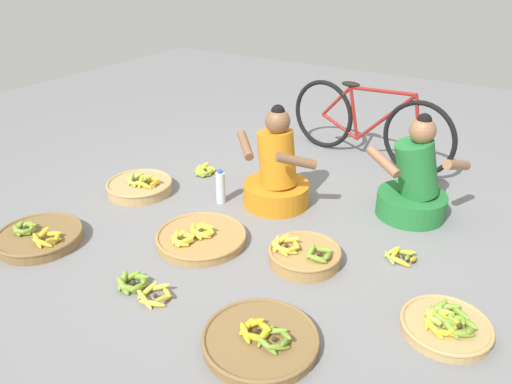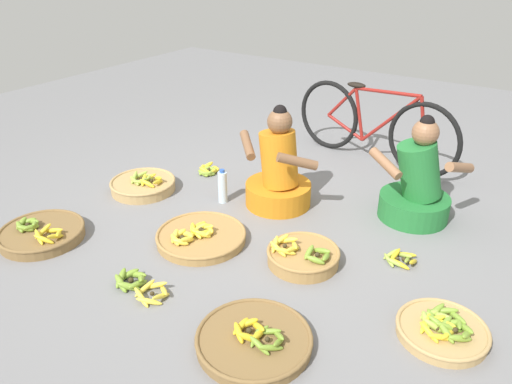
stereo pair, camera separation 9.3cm
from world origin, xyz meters
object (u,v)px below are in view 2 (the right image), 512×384
(vendor_woman_front, at_px, (278,174))
(water_bottle, at_px, (223,187))
(vendor_woman_behind, at_px, (417,187))
(banana_basket_near_bicycle, at_px, (143,185))
(bicycle_leaning, at_px, (373,125))
(loose_bananas_back_center, at_px, (138,284))
(banana_basket_front_right, at_px, (201,236))
(banana_basket_front_center, at_px, (42,233))
(banana_basket_front_left, at_px, (442,329))
(loose_bananas_back_right, at_px, (400,259))
(banana_basket_mid_left, at_px, (303,255))
(banana_basket_back_left, at_px, (254,340))
(loose_bananas_near_vendor, at_px, (208,170))

(vendor_woman_front, height_order, water_bottle, vendor_woman_front)
(vendor_woman_behind, xyz_separation_m, banana_basket_near_bicycle, (-2.04, -0.81, -0.21))
(bicycle_leaning, height_order, loose_bananas_back_center, bicycle_leaning)
(banana_basket_front_right, relative_size, loose_bananas_back_center, 1.52)
(vendor_woman_front, height_order, banana_basket_front_center, vendor_woman_front)
(banana_basket_front_center, bearing_deg, banana_basket_front_left, 12.53)
(banana_basket_near_bicycle, relative_size, loose_bananas_back_right, 2.49)
(bicycle_leaning, bearing_deg, loose_bananas_back_right, -61.15)
(loose_bananas_back_right, xyz_separation_m, loose_bananas_back_center, (-1.23, -1.15, 0.01))
(vendor_woman_behind, relative_size, banana_basket_near_bicycle, 1.49)
(vendor_woman_front, distance_m, loose_bananas_back_center, 1.42)
(banana_basket_mid_left, xyz_separation_m, banana_basket_near_bicycle, (-1.63, 0.19, -0.00))
(loose_bananas_back_right, relative_size, loose_bananas_back_center, 0.53)
(loose_bananas_back_center, height_order, water_bottle, water_bottle)
(vendor_woman_behind, distance_m, loose_bananas_back_center, 2.11)
(vendor_woman_behind, bearing_deg, banana_basket_front_right, -134.12)
(banana_basket_near_bicycle, bearing_deg, loose_bananas_back_right, 4.65)
(loose_bananas_back_center, bearing_deg, loose_bananas_back_right, 43.20)
(banana_basket_front_left, height_order, loose_bananas_back_right, banana_basket_front_left)
(loose_bananas_back_center, bearing_deg, banana_basket_back_left, -0.27)
(vendor_woman_front, height_order, loose_bananas_near_vendor, vendor_woman_front)
(vendor_woman_behind, relative_size, banana_basket_back_left, 1.32)
(bicycle_leaning, relative_size, loose_bananas_back_center, 4.03)
(vendor_woman_front, bearing_deg, loose_bananas_back_right, -12.71)
(vendor_woman_behind, height_order, banana_basket_mid_left, vendor_woman_behind)
(vendor_woman_behind, relative_size, banana_basket_front_right, 1.28)
(banana_basket_front_right, xyz_separation_m, banana_basket_front_center, (-0.95, -0.60, 0.01))
(banana_basket_front_left, bearing_deg, vendor_woman_front, 152.29)
(banana_basket_front_right, xyz_separation_m, loose_bananas_back_right, (1.25, 0.53, -0.02))
(banana_basket_back_left, xyz_separation_m, water_bottle, (-1.10, 1.19, 0.10))
(vendor_woman_behind, relative_size, banana_basket_mid_left, 1.70)
(banana_basket_front_left, bearing_deg, vendor_woman_behind, 114.59)
(vendor_woman_front, distance_m, banana_basket_front_center, 1.78)
(loose_bananas_near_vendor, relative_size, water_bottle, 0.84)
(banana_basket_mid_left, height_order, loose_bananas_back_right, banana_basket_mid_left)
(banana_basket_near_bicycle, distance_m, loose_bananas_near_vendor, 0.63)
(vendor_woman_behind, distance_m, banana_basket_front_left, 1.31)
(banana_basket_front_right, distance_m, water_bottle, 0.61)
(water_bottle, bearing_deg, banana_basket_front_right, -67.94)
(banana_basket_mid_left, relative_size, banana_basket_front_center, 0.81)
(bicycle_leaning, bearing_deg, banana_basket_near_bicycle, -129.02)
(vendor_woman_front, bearing_deg, bicycle_leaning, 77.52)
(vendor_woman_front, height_order, loose_bananas_back_right, vendor_woman_front)
(water_bottle, bearing_deg, loose_bananas_near_vendor, 140.28)
(banana_basket_near_bicycle, relative_size, banana_basket_back_left, 0.89)
(banana_basket_mid_left, distance_m, water_bottle, 1.03)
(banana_basket_front_center, relative_size, banana_basket_back_left, 0.96)
(banana_basket_front_right, bearing_deg, loose_bananas_back_center, -87.75)
(banana_basket_front_center, height_order, loose_bananas_near_vendor, banana_basket_front_center)
(banana_basket_front_left, bearing_deg, water_bottle, 163.07)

